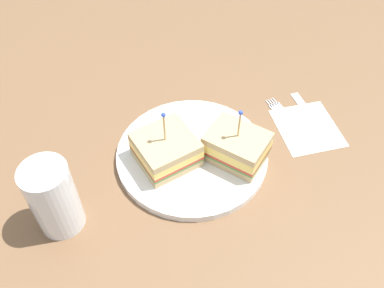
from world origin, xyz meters
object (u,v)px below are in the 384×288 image
drink_glass (54,200)px  knife (308,112)px  plate (192,155)px  fork (285,116)px  sandwich_half_back (237,146)px  napkin (307,128)px  sandwich_half_front (166,149)px

drink_glass → knife: size_ratio=1.07×
plate → fork: size_ratio=2.17×
plate → knife: bearing=124.0°
drink_glass → knife: 45.86cm
sandwich_half_back → fork: 14.61cm
sandwich_half_back → drink_glass: bearing=-59.4°
drink_glass → fork: drink_glass is taller
fork → knife: 4.45cm
napkin → knife: bearing=176.9°
plate → drink_glass: bearing=-50.0°
fork → knife: bearing=111.4°
plate → napkin: plate is taller
drink_glass → napkin: (-23.41, 36.18, -5.41)cm
sandwich_half_front → knife: sandwich_half_front is taller
sandwich_half_back → napkin: 15.67cm
drink_glass → fork: bearing=128.6°
plate → fork: (-11.47, 15.26, -0.47)cm
plate → sandwich_half_front: size_ratio=2.03×
drink_glass → sandwich_half_front: bearing=133.1°
sandwich_half_back → knife: size_ratio=1.01×
fork → drink_glass: bearing=-51.4°
plate → napkin: bearing=115.4°
plate → sandwich_half_front: 5.26cm
drink_glass → napkin: 43.44cm
sandwich_half_front → napkin: (-11.07, 23.02, -3.60)cm
sandwich_half_back → knife: bearing=136.7°
napkin → knife: 3.97cm
sandwich_half_front → drink_glass: (12.34, -13.16, 1.81)cm
drink_glass → napkin: bearing=122.9°
plate → napkin: size_ratio=2.17×
drink_glass → napkin: size_ratio=1.05×
sandwich_half_back → drink_glass: drink_glass is taller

